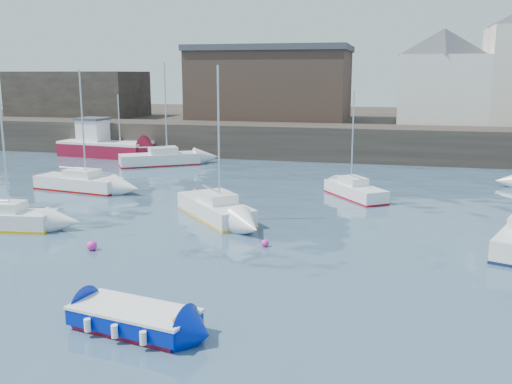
% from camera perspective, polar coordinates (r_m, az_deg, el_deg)
% --- Properties ---
extents(water, '(220.00, 220.00, 0.00)m').
position_cam_1_polar(water, '(19.46, -8.63, -11.42)').
color(water, '#2D4760').
rests_on(water, ground).
extents(quay_wall, '(90.00, 5.00, 3.00)m').
position_cam_1_polar(quay_wall, '(52.31, 6.04, 5.01)').
color(quay_wall, '#28231E').
rests_on(quay_wall, ground).
extents(land_strip, '(90.00, 32.00, 2.80)m').
position_cam_1_polar(land_strip, '(70.11, 8.07, 6.59)').
color(land_strip, '#28231E').
rests_on(land_strip, ground).
extents(bldg_east_d, '(11.14, 11.14, 8.95)m').
position_cam_1_polar(bldg_east_d, '(58.12, 18.09, 10.98)').
color(bldg_east_d, white).
rests_on(bldg_east_d, land_strip).
extents(warehouse, '(16.40, 10.40, 7.60)m').
position_cam_1_polar(warehouse, '(60.89, 1.50, 10.85)').
color(warehouse, '#3D2D26').
rests_on(warehouse, land_strip).
extents(bldg_west, '(14.00, 8.00, 5.00)m').
position_cam_1_polar(bldg_west, '(68.19, -17.32, 9.32)').
color(bldg_west, '#353028').
rests_on(bldg_west, land_strip).
extents(blue_dinghy, '(4.18, 2.40, 0.75)m').
position_cam_1_polar(blue_dinghy, '(17.91, -12.08, -12.22)').
color(blue_dinghy, maroon).
rests_on(blue_dinghy, ground).
extents(fishing_boat, '(9.00, 4.31, 5.73)m').
position_cam_1_polar(fishing_boat, '(55.24, -15.06, 4.62)').
color(fishing_boat, maroon).
rests_on(fishing_boat, ground).
extents(sailboat_a, '(5.60, 2.42, 7.05)m').
position_cam_1_polar(sailboat_a, '(31.23, -24.17, -2.46)').
color(sailboat_a, white).
rests_on(sailboat_a, ground).
extents(sailboat_b, '(5.63, 5.99, 8.03)m').
position_cam_1_polar(sailboat_b, '(30.67, -4.10, -1.62)').
color(sailboat_b, white).
rests_on(sailboat_b, ground).
extents(sailboat_e, '(6.34, 2.92, 7.86)m').
position_cam_1_polar(sailboat_e, '(39.57, -17.25, 0.91)').
color(sailboat_e, white).
rests_on(sailboat_e, ground).
extents(sailboat_f, '(4.30, 5.03, 6.58)m').
position_cam_1_polar(sailboat_f, '(36.00, 9.85, 0.15)').
color(sailboat_f, white).
rests_on(sailboat_f, ground).
extents(sailboat_h, '(6.70, 5.42, 8.53)m').
position_cam_1_polar(sailboat_h, '(48.81, -9.58, 3.31)').
color(sailboat_h, white).
rests_on(sailboat_h, ground).
extents(buoy_near, '(0.45, 0.45, 0.45)m').
position_cam_1_polar(buoy_near, '(26.20, -16.06, -5.60)').
color(buoy_near, '#F02AA7').
rests_on(buoy_near, ground).
extents(buoy_mid, '(0.35, 0.35, 0.35)m').
position_cam_1_polar(buoy_mid, '(25.69, 0.91, -5.47)').
color(buoy_mid, '#F02AA7').
rests_on(buoy_mid, ground).
extents(buoy_far, '(0.35, 0.35, 0.35)m').
position_cam_1_polar(buoy_far, '(36.99, -6.08, -0.16)').
color(buoy_far, '#F02AA7').
rests_on(buoy_far, ground).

